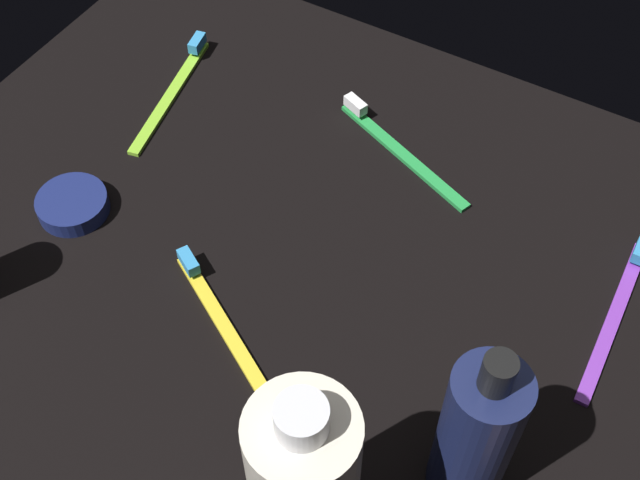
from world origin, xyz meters
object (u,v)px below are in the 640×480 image
Objects in this scene: lotion_bottle at (477,434)px; toothbrush_purple at (618,308)px; toothbrush_lime at (174,86)px; cream_tin_left at (73,205)px; toothbrush_yellow at (221,319)px; toothbrush_green at (396,146)px.

toothbrush_purple is at bearing 75.13° from lotion_bottle.
toothbrush_lime is 2.65× the size of cream_tin_left.
toothbrush_purple is 34.34cm from toothbrush_yellow.
lotion_bottle is at bearing -7.54° from cream_tin_left.
toothbrush_yellow is (-3.62, -25.88, 0.00)cm from toothbrush_green.
toothbrush_green is at bearing 82.05° from toothbrush_yellow.
toothbrush_purple and toothbrush_lime have the same top height.
toothbrush_yellow is at bearing 174.51° from lotion_bottle.
toothbrush_yellow is at bearing -97.95° from toothbrush_green.
toothbrush_lime is (-44.52, 24.06, -7.22)cm from lotion_bottle.
cream_tin_left is at bearing 172.46° from lotion_bottle.
toothbrush_purple is (5.45, 20.54, -7.22)cm from lotion_bottle.
toothbrush_purple is at bearing 17.09° from cream_tin_left.
toothbrush_green is 0.96× the size of toothbrush_lime.
toothbrush_green is 1.06× the size of toothbrush_yellow.
toothbrush_purple is 50.58cm from cream_tin_left.
lotion_bottle is at bearing -5.49° from toothbrush_yellow.
cream_tin_left is at bearing -162.91° from toothbrush_purple.
toothbrush_yellow is at bearing -147.86° from toothbrush_purple.
toothbrush_purple is 50.10cm from toothbrush_lime.
toothbrush_purple and toothbrush_yellow have the same top height.
lotion_bottle is 1.04× the size of toothbrush_green.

